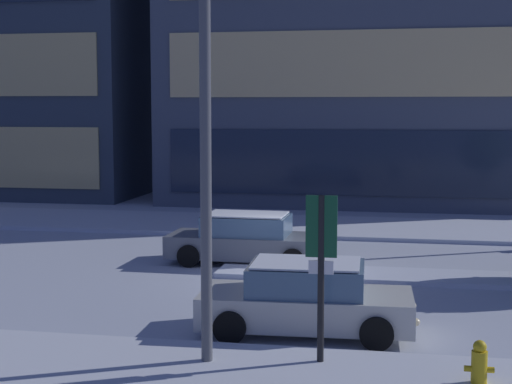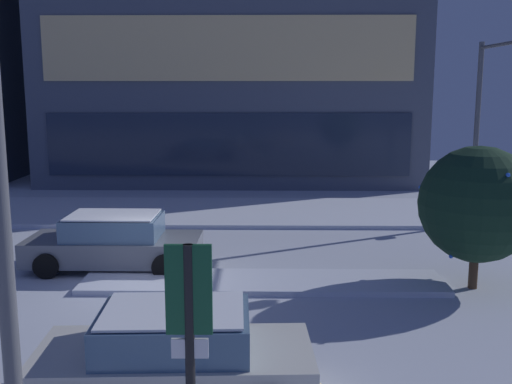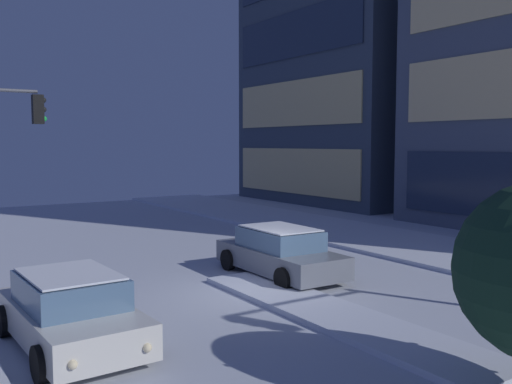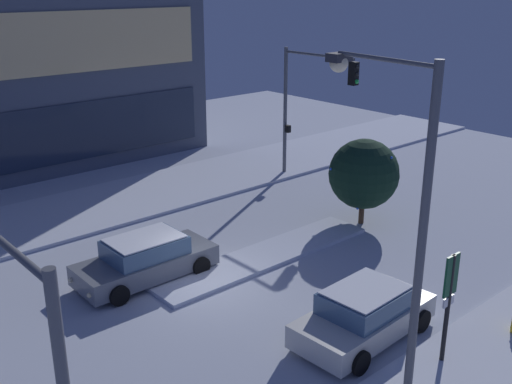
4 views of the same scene
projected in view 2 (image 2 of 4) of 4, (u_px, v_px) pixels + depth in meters
The scene contains 9 objects.
ground at pixel (152, 291), 14.63m from camera, with size 52.00×52.00×0.00m, color silver.
curb_strip_far at pixel (195, 212), 23.51m from camera, with size 52.00×5.20×0.14m, color silver.
median_strip at pixel (263, 282), 15.11m from camera, with size 9.00×1.80×0.14m, color silver.
car_near at pixel (175, 357), 9.51m from camera, with size 4.49×2.27×1.49m.
car_far at pixel (114, 242), 16.41m from camera, with size 4.76×2.14×1.49m.
traffic_light_corner_far_right at pixel (497, 103), 19.17m from camera, with size 0.32×4.59×6.36m.
street_lamp_arched at pixel (31, 62), 7.14m from camera, with size 0.77×3.19×7.97m.
parking_info_sign at pixel (190, 336), 7.16m from camera, with size 0.55×0.12×3.11m.
decorated_tree_median at pixel (478, 204), 14.52m from camera, with size 2.81×2.81×3.51m.
Camera 2 is at (2.72, -13.95, 4.91)m, focal length 42.55 mm.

